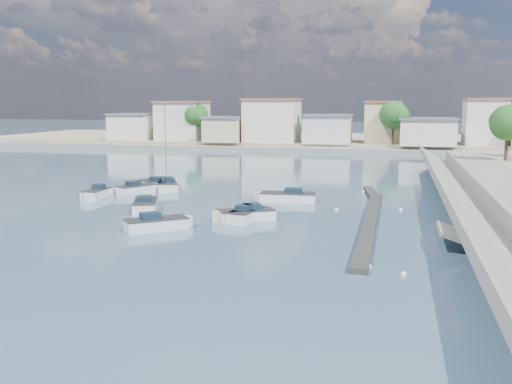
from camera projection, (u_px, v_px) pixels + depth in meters
ground at (325, 173)px, 72.74m from camera, size 400.00×400.00×0.00m
breakwater at (370, 215)px, 44.89m from camera, size 2.00×31.02×0.35m
far_shore_land at (355, 141)px, 122.51m from camera, size 160.00×40.00×1.40m
far_shore_quay at (346, 151)px, 102.42m from camera, size 160.00×2.50×0.80m
far_town at (408, 125)px, 104.86m from camera, size 113.01×12.80×8.35m
shore_trees at (395, 119)px, 96.77m from camera, size 74.56×38.32×7.92m
motorboat_a at (146, 205)px, 48.03m from camera, size 3.42×5.23×1.48m
motorboat_b at (248, 215)px, 43.91m from camera, size 2.35×4.59×1.48m
motorboat_c at (285, 197)px, 51.99m from camera, size 5.65×2.27×1.48m
motorboat_d at (243, 216)px, 43.64m from camera, size 4.62×3.66×1.48m
motorboat_e at (139, 189)px, 56.78m from camera, size 3.55×4.42×1.48m
motorboat_f at (153, 185)px, 59.92m from camera, size 4.97×3.37×1.48m
motorboat_g at (96, 194)px, 53.66m from camera, size 1.61×4.32×1.48m
motorboat_h at (160, 224)px, 40.49m from camera, size 4.45×4.15×1.48m
sailboat at (166, 184)px, 59.99m from camera, size 4.32×6.21×9.00m
mooring_buoys at (362, 212)px, 46.86m from camera, size 8.29×37.17×0.33m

